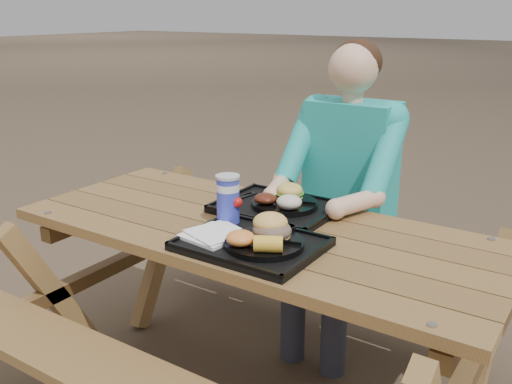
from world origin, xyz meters
The scene contains 17 objects.
picnic_table centered at (0.00, 0.00, 0.38)m, with size 1.80×1.49×0.75m, color #999999, non-canonical shape.
tray_near centered at (0.10, -0.18, 0.76)m, with size 0.45×0.35×0.02m, color black.
tray_far centered at (-0.02, 0.18, 0.76)m, with size 0.45×0.35×0.02m, color black.
plate_near centered at (0.15, -0.18, 0.78)m, with size 0.26×0.26×0.02m, color black.
plate_far centered at (0.01, 0.19, 0.78)m, with size 0.26×0.26×0.02m, color black.
napkin_stack centered at (-0.04, -0.21, 0.78)m, with size 0.18×0.18×0.02m, color white.
soda_cup centered at (-0.08, -0.07, 0.85)m, with size 0.08×0.08×0.17m, color #1622A7.
condiment_bbq centered at (0.09, -0.05, 0.79)m, with size 0.05×0.05×0.03m, color black.
condiment_mustard centered at (0.17, -0.05, 0.79)m, with size 0.05×0.05×0.03m, color yellow.
sandwich centered at (0.16, -0.15, 0.85)m, with size 0.12×0.12×0.13m, color #F7B857, non-canonical shape.
mac_cheese centered at (0.11, -0.25, 0.81)m, with size 0.09×0.09×0.05m, color #FF9B43.
corn_cob centered at (0.21, -0.25, 0.82)m, with size 0.09×0.09×0.05m, color yellow, non-canonical shape.
cutlery_far centered at (-0.19, 0.20, 0.77)m, with size 0.02×0.14×0.01m, color black.
burger centered at (0.00, 0.24, 0.84)m, with size 0.11×0.11×0.10m, color #E7C351, non-canonical shape.
baked_beans centered at (-0.04, 0.13, 0.81)m, with size 0.09×0.09×0.04m, color #562011.
potato_salad centered at (0.06, 0.13, 0.82)m, with size 0.10×0.10×0.05m, color beige.
diner centered at (0.08, 0.63, 0.64)m, with size 0.48×0.84×1.28m, color #1BBFB4, non-canonical shape.
Camera 1 is at (1.07, -1.63, 1.51)m, focal length 40.00 mm.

